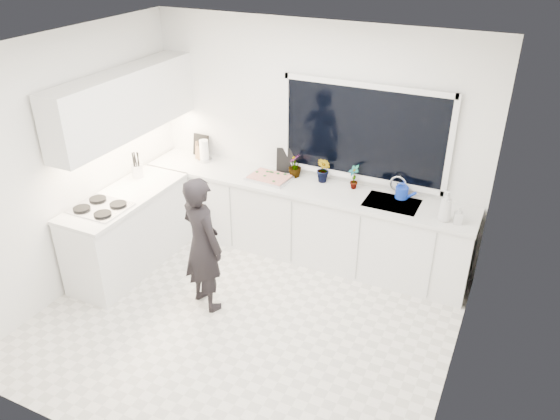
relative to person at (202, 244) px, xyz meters
The scene contains 25 objects.
floor 0.91m from the person, 11.81° to the right, with size 4.00×3.50×0.02m, color beige.
wall_back 1.84m from the person, 73.01° to the left, with size 4.00×0.02×2.70m, color white.
wall_left 1.63m from the person, behind, with size 0.02×3.50×2.70m, color white.
wall_right 2.59m from the person, ahead, with size 0.02×3.50×2.70m, color white.
ceiling 2.04m from the person, 11.81° to the right, with size 4.00×3.50×0.02m, color white.
window 2.12m from the person, 55.68° to the left, with size 1.80×0.02×1.00m, color black.
base_cabinets_back 1.47m from the person, 69.40° to the left, with size 3.92×0.58×0.88m, color white.
base_cabinets_left 1.23m from the person, 168.15° to the left, with size 0.58×1.60×0.88m, color white.
countertop_back 1.44m from the person, 69.26° to the left, with size 3.94×0.62×0.04m, color silver.
countertop_left 1.20m from the person, 168.15° to the left, with size 0.62×1.60×0.04m, color silver.
upper_cabinets 1.80m from the person, 155.17° to the left, with size 0.34×2.10×0.70m, color white.
sink 2.06m from the person, 40.84° to the left, with size 0.58×0.42×0.14m, color silver.
faucet 2.21m from the person, 44.80° to the left, with size 0.03×0.03×0.22m, color silver.
stovetop 1.21m from the person, behind, with size 0.56×0.48×0.03m, color black.
person is the anchor object (origin of this frame).
pizza_tray 1.33m from the person, 85.60° to the left, with size 0.49×0.36×0.03m, color silver.
pizza 1.34m from the person, 85.60° to the left, with size 0.45×0.32×0.01m, color #A93616.
watering_can 2.22m from the person, 42.96° to the left, with size 0.14×0.14×0.13m, color #1333B3.
paper_towel_roll 1.72m from the person, 121.21° to the left, with size 0.11×0.11×0.26m, color white.
knife_block 1.78m from the person, 122.29° to the left, with size 0.13×0.10×0.22m, color #9E7149.
utensil_crock 1.52m from the person, 152.33° to the left, with size 0.13×0.13×0.16m, color #B8B7BC.
picture_frame_large 1.91m from the person, 122.56° to the left, with size 0.22×0.02×0.28m, color black.
picture_frame_small 1.63m from the person, 82.80° to the left, with size 0.25×0.02×0.30m, color black.
herb_plants 1.67m from the person, 66.63° to the left, with size 0.90×0.21×0.31m.
soap_bottles 2.49m from the person, 28.98° to the left, with size 0.26×0.14×0.33m.
Camera 1 is at (2.20, -3.75, 3.64)m, focal length 35.00 mm.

